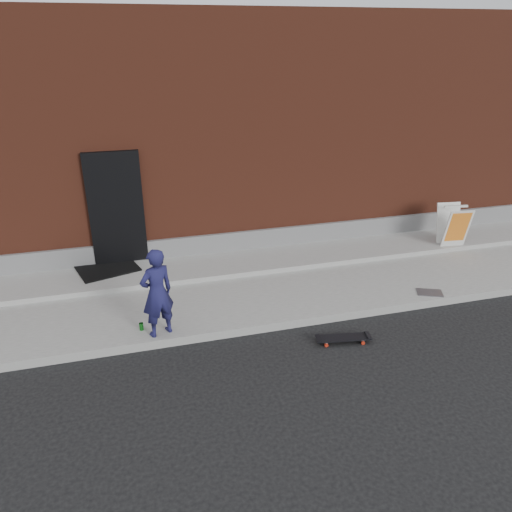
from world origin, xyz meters
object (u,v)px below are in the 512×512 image
object	(u,v)px
child	(157,293)
skateboard	(343,338)
pizza_sign	(453,225)
soda_can	(141,326)

from	to	relation	value
child	skateboard	world-z (taller)	child
pizza_sign	soda_can	distance (m)	7.04
soda_can	child	bearing A→B (deg)	-33.43
pizza_sign	skateboard	bearing A→B (deg)	-145.41
pizza_sign	child	bearing A→B (deg)	-164.82
child	skateboard	bearing A→B (deg)	142.30
child	pizza_sign	world-z (taller)	child
child	pizza_sign	xyz separation A→B (m)	(6.56, 1.78, -0.18)
child	skateboard	distance (m)	3.03
child	pizza_sign	bearing A→B (deg)	173.47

